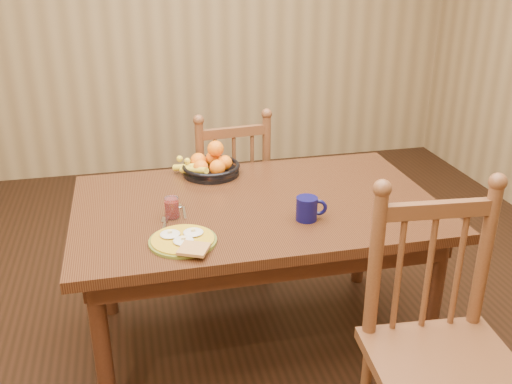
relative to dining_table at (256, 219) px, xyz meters
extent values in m
cube|color=black|center=(0.00, 0.00, -0.67)|extent=(4.50, 5.00, 0.01)
cube|color=olive|center=(0.00, 2.50, 0.68)|extent=(4.50, 0.01, 2.70)
cube|color=black|center=(0.00, 0.00, 0.06)|extent=(1.60, 1.00, 0.04)
cube|color=#331A0E|center=(0.00, 0.42, -0.01)|extent=(1.40, 0.04, 0.10)
cube|color=#331A0E|center=(0.00, -0.42, -0.01)|extent=(1.40, 0.04, 0.10)
cube|color=#331A0E|center=(0.72, 0.00, -0.01)|extent=(0.04, 0.84, 0.10)
cube|color=#331A0E|center=(-0.72, 0.00, -0.01)|extent=(0.04, 0.84, 0.10)
cylinder|color=#331A0E|center=(-0.70, -0.40, -0.31)|extent=(0.07, 0.07, 0.70)
cylinder|color=#331A0E|center=(0.70, -0.40, -0.31)|extent=(0.07, 0.07, 0.70)
cylinder|color=#331A0E|center=(-0.70, 0.40, -0.31)|extent=(0.07, 0.07, 0.70)
cylinder|color=#331A0E|center=(0.70, 0.40, -0.31)|extent=(0.07, 0.07, 0.70)
cube|color=#522E18|center=(-0.01, 0.74, -0.21)|extent=(0.49, 0.47, 0.04)
cylinder|color=#522E18|center=(0.15, 0.93, -0.45)|extent=(0.04, 0.04, 0.44)
cylinder|color=#522E18|center=(-0.21, 0.90, -0.45)|extent=(0.04, 0.04, 0.44)
cylinder|color=#522E18|center=(0.19, 0.59, -0.45)|extent=(0.04, 0.04, 0.44)
cylinder|color=#522E18|center=(-0.18, 0.55, -0.45)|extent=(0.04, 0.04, 0.44)
cylinder|color=#522E18|center=(0.19, 0.57, 0.06)|extent=(0.04, 0.04, 0.53)
cylinder|color=#522E18|center=(-0.18, 0.53, 0.06)|extent=(0.04, 0.04, 0.53)
cylinder|color=#522E18|center=(0.01, 0.55, 0.01)|extent=(0.02, 0.02, 0.41)
cube|color=#522E18|center=(0.01, 0.55, 0.24)|extent=(0.37, 0.07, 0.05)
cube|color=#522E18|center=(0.44, -0.92, -0.16)|extent=(0.53, 0.51, 0.04)
cylinder|color=#522E18|center=(0.66, -0.75, -0.43)|extent=(0.04, 0.04, 0.48)
cylinder|color=#522E18|center=(0.26, -0.70, 0.13)|extent=(0.05, 0.05, 0.58)
cylinder|color=#522E18|center=(0.66, -0.73, 0.13)|extent=(0.05, 0.05, 0.58)
cylinder|color=#522E18|center=(0.46, -0.71, 0.07)|extent=(0.02, 0.02, 0.45)
cube|color=#522E18|center=(0.46, -0.71, 0.33)|extent=(0.40, 0.07, 0.06)
cylinder|color=#59601E|center=(-0.36, -0.30, 0.09)|extent=(0.26, 0.26, 0.01)
cylinder|color=#B99017|center=(-0.36, -0.30, 0.10)|extent=(0.24, 0.24, 0.01)
ellipsoid|color=silver|center=(-0.40, -0.27, 0.11)|extent=(0.08, 0.08, 0.01)
cube|color=#F2E08C|center=(-0.40, -0.27, 0.12)|extent=(0.02, 0.02, 0.01)
ellipsoid|color=silver|center=(-0.31, -0.27, 0.11)|extent=(0.08, 0.08, 0.01)
cube|color=#F2E08C|center=(-0.31, -0.27, 0.12)|extent=(0.02, 0.02, 0.01)
ellipsoid|color=silver|center=(-0.36, -0.33, 0.11)|extent=(0.08, 0.08, 0.01)
cube|color=#F2E08C|center=(-0.36, -0.33, 0.12)|extent=(0.02, 0.02, 0.01)
cube|color=brown|center=(-0.33, -0.41, 0.11)|extent=(0.14, 0.14, 0.01)
cube|color=silver|center=(-0.42, -0.18, 0.09)|extent=(0.04, 0.14, 0.00)
cube|color=silver|center=(-0.41, -0.09, 0.09)|extent=(0.03, 0.05, 0.00)
cube|color=silver|center=(-0.33, -0.05, 0.09)|extent=(0.02, 0.12, 0.00)
ellipsoid|color=silver|center=(-0.34, 0.03, 0.09)|extent=(0.03, 0.04, 0.01)
cylinder|color=#0A0A37|center=(0.17, -0.22, 0.13)|extent=(0.09, 0.09, 0.10)
torus|color=#0A0A37|center=(0.22, -0.22, 0.13)|extent=(0.07, 0.04, 0.07)
cylinder|color=black|center=(0.17, -0.22, 0.18)|extent=(0.08, 0.08, 0.00)
cylinder|color=silver|center=(-0.38, -0.07, 0.13)|extent=(0.06, 0.06, 0.09)
cylinder|color=maroon|center=(-0.38, -0.07, 0.12)|extent=(0.05, 0.05, 0.07)
cylinder|color=black|center=(-0.14, 0.38, 0.09)|extent=(0.28, 0.28, 0.02)
torus|color=black|center=(-0.14, 0.38, 0.13)|extent=(0.29, 0.29, 0.02)
cylinder|color=black|center=(-0.14, 0.38, 0.09)|extent=(0.10, 0.10, 0.01)
sphere|color=orange|center=(-0.07, 0.38, 0.14)|extent=(0.07, 0.07, 0.07)
sphere|color=orange|center=(-0.12, 0.45, 0.14)|extent=(0.08, 0.08, 0.08)
sphere|color=orange|center=(-0.20, 0.42, 0.15)|extent=(0.08, 0.08, 0.08)
sphere|color=orange|center=(-0.20, 0.34, 0.14)|extent=(0.07, 0.07, 0.07)
sphere|color=orange|center=(-0.12, 0.31, 0.14)|extent=(0.08, 0.08, 0.08)
sphere|color=orange|center=(-0.11, 0.41, 0.21)|extent=(0.08, 0.08, 0.08)
cylinder|color=yellow|center=(-0.23, 0.34, 0.13)|extent=(0.10, 0.17, 0.07)
cylinder|color=yellow|center=(-0.25, 0.39, 0.13)|extent=(0.14, 0.15, 0.07)
camera|label=1|loc=(-0.52, -2.26, 1.14)|focal=40.00mm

